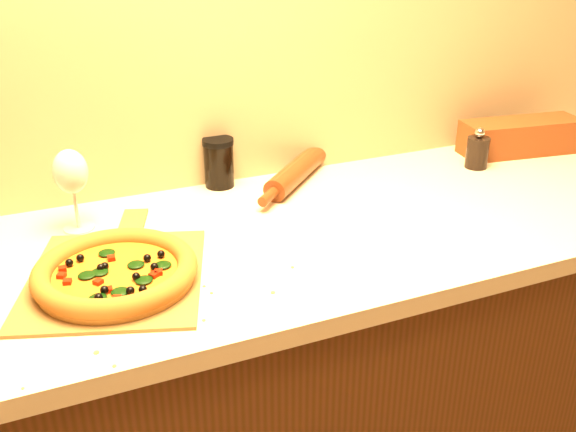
{
  "coord_description": "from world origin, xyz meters",
  "views": [
    {
      "loc": [
        -0.38,
        0.27,
        1.53
      ],
      "look_at": [
        0.09,
        1.38,
        0.96
      ],
      "focal_mm": 40.0,
      "sensor_mm": 36.0,
      "label": 1
    }
  ],
  "objects_px": {
    "rolling_pin": "(297,171)",
    "wine_glass": "(71,174)",
    "pizza_peel": "(117,274)",
    "pizza": "(116,272)",
    "pepper_grinder": "(477,151)",
    "dark_jar": "(219,162)"
  },
  "relations": [
    {
      "from": "rolling_pin",
      "to": "wine_glass",
      "type": "relative_size",
      "value": 1.74
    },
    {
      "from": "pizza_peel",
      "to": "rolling_pin",
      "type": "xyz_separation_m",
      "value": [
        0.51,
        0.3,
        0.03
      ]
    },
    {
      "from": "pizza",
      "to": "rolling_pin",
      "type": "xyz_separation_m",
      "value": [
        0.51,
        0.33,
        0.0
      ]
    },
    {
      "from": "pepper_grinder",
      "to": "wine_glass",
      "type": "distance_m",
      "value": 1.04
    },
    {
      "from": "pizza_peel",
      "to": "wine_glass",
      "type": "height_order",
      "value": "wine_glass"
    },
    {
      "from": "dark_jar",
      "to": "pepper_grinder",
      "type": "bearing_deg",
      "value": -12.3
    },
    {
      "from": "wine_glass",
      "to": "pizza",
      "type": "bearing_deg",
      "value": -82.08
    },
    {
      "from": "pizza_peel",
      "to": "pizza",
      "type": "bearing_deg",
      "value": -79.21
    },
    {
      "from": "pizza",
      "to": "pepper_grinder",
      "type": "distance_m",
      "value": 1.03
    },
    {
      "from": "pepper_grinder",
      "to": "pizza_peel",
      "type": "bearing_deg",
      "value": -168.69
    },
    {
      "from": "pizza",
      "to": "rolling_pin",
      "type": "bearing_deg",
      "value": 32.76
    },
    {
      "from": "pizza",
      "to": "pepper_grinder",
      "type": "bearing_deg",
      "value": 13.1
    },
    {
      "from": "dark_jar",
      "to": "rolling_pin",
      "type": "bearing_deg",
      "value": -15.5
    },
    {
      "from": "pepper_grinder",
      "to": "rolling_pin",
      "type": "xyz_separation_m",
      "value": [
        -0.49,
        0.1,
        -0.02
      ]
    },
    {
      "from": "pizza_peel",
      "to": "wine_glass",
      "type": "bearing_deg",
      "value": 118.61
    },
    {
      "from": "rolling_pin",
      "to": "dark_jar",
      "type": "relative_size",
      "value": 2.55
    },
    {
      "from": "pizza_peel",
      "to": "pepper_grinder",
      "type": "xyz_separation_m",
      "value": [
        1.0,
        0.2,
        0.04
      ]
    },
    {
      "from": "pizza_peel",
      "to": "pepper_grinder",
      "type": "relative_size",
      "value": 4.6
    },
    {
      "from": "rolling_pin",
      "to": "dark_jar",
      "type": "height_order",
      "value": "dark_jar"
    },
    {
      "from": "pizza",
      "to": "wine_glass",
      "type": "relative_size",
      "value": 1.65
    },
    {
      "from": "wine_glass",
      "to": "pepper_grinder",
      "type": "bearing_deg",
      "value": -1.92
    },
    {
      "from": "pizza_peel",
      "to": "dark_jar",
      "type": "distance_m",
      "value": 0.48
    }
  ]
}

